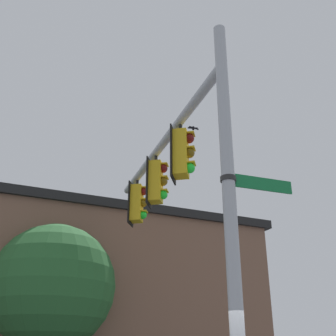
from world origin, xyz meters
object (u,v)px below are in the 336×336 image
at_px(traffic_light_nearest_pole, 182,153).
at_px(bird_flying, 193,128).
at_px(traffic_light_mid_outer, 137,203).
at_px(street_name_sign, 249,182).
at_px(traffic_light_mid_inner, 157,182).

xyz_separation_m(traffic_light_nearest_pole, bird_flying, (-4.26, -0.28, 2.96)).
relative_size(traffic_light_nearest_pole, traffic_light_mid_outer, 1.00).
bearing_deg(street_name_sign, traffic_light_mid_outer, -145.67).
bearing_deg(traffic_light_mid_inner, traffic_light_mid_outer, -149.43).
relative_size(traffic_light_mid_outer, bird_flying, 3.60).
distance_m(traffic_light_nearest_pole, traffic_light_mid_inner, 1.72).
xyz_separation_m(traffic_light_mid_inner, traffic_light_mid_outer, (-1.48, -0.88, 0.00)).
relative_size(traffic_light_mid_inner, bird_flying, 3.60).
bearing_deg(traffic_light_mid_outer, street_name_sign, 34.33).
bearing_deg(traffic_light_mid_outer, bird_flying, 131.49).
distance_m(traffic_light_nearest_pole, bird_flying, 5.20).
height_order(traffic_light_mid_inner, bird_flying, bird_flying).
bearing_deg(traffic_light_mid_outer, traffic_light_mid_inner, 30.57).
xyz_separation_m(traffic_light_nearest_pole, traffic_light_mid_inner, (-1.48, -0.88, 0.00)).
bearing_deg(traffic_light_mid_outer, traffic_light_nearest_pole, 30.57).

